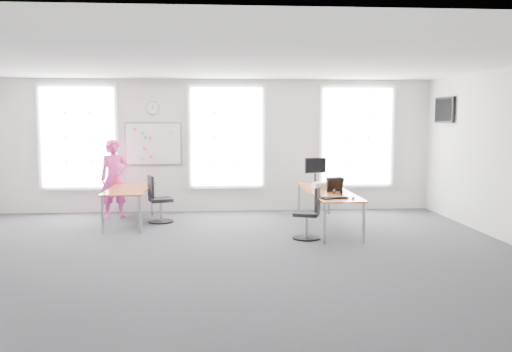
{
  "coord_description": "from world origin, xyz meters",
  "views": [
    {
      "loc": [
        0.05,
        -8.34,
        2.12
      ],
      "look_at": [
        0.76,
        1.2,
        1.1
      ],
      "focal_mm": 38.0,
      "sensor_mm": 36.0,
      "label": 1
    }
  ],
  "objects": [
    {
      "name": "floor",
      "position": [
        0.0,
        0.0,
        0.0
      ],
      "size": [
        10.0,
        10.0,
        0.0
      ],
      "primitive_type": "plane",
      "color": "#26262B",
      "rests_on": "ground"
    },
    {
      "name": "ceiling",
      "position": [
        0.0,
        0.0,
        3.0
      ],
      "size": [
        10.0,
        10.0,
        0.0
      ],
      "primitive_type": "plane",
      "rotation": [
        3.14,
        0.0,
        0.0
      ],
      "color": "white",
      "rests_on": "ground"
    },
    {
      "name": "wall_back",
      "position": [
        0.0,
        4.0,
        1.5
      ],
      "size": [
        10.0,
        0.0,
        10.0
      ],
      "primitive_type": "plane",
      "rotation": [
        1.57,
        0.0,
        0.0
      ],
      "color": "silver",
      "rests_on": "ground"
    },
    {
      "name": "wall_front",
      "position": [
        0.0,
        -4.0,
        1.5
      ],
      "size": [
        10.0,
        0.0,
        10.0
      ],
      "primitive_type": "plane",
      "rotation": [
        -1.57,
        0.0,
        0.0
      ],
      "color": "silver",
      "rests_on": "ground"
    },
    {
      "name": "window_left",
      "position": [
        -3.0,
        3.97,
        1.7
      ],
      "size": [
        1.6,
        0.06,
        2.2
      ],
      "primitive_type": "cube",
      "color": "silver",
      "rests_on": "wall_back"
    },
    {
      "name": "window_mid",
      "position": [
        0.3,
        3.97,
        1.7
      ],
      "size": [
        1.6,
        0.06,
        2.2
      ],
      "primitive_type": "cube",
      "color": "silver",
      "rests_on": "wall_back"
    },
    {
      "name": "window_right",
      "position": [
        3.3,
        3.97,
        1.7
      ],
      "size": [
        1.6,
        0.06,
        2.2
      ],
      "primitive_type": "cube",
      "color": "silver",
      "rests_on": "wall_back"
    },
    {
      "name": "desk_right",
      "position": [
        2.22,
        2.01,
        0.68
      ],
      "size": [
        0.79,
        2.97,
        0.72
      ],
      "color": "#BB5E1F",
      "rests_on": "ground"
    },
    {
      "name": "desk_left",
      "position": [
        -1.7,
        2.6,
        0.67
      ],
      "size": [
        0.8,
        1.99,
        0.73
      ],
      "color": "#BB5E1F",
      "rests_on": "ground"
    },
    {
      "name": "chair_right",
      "position": [
        1.69,
        0.96,
        0.41
      ],
      "size": [
        0.53,
        0.53,
        0.93
      ],
      "rotation": [
        0.0,
        0.0,
        -1.9
      ],
      "color": "black",
      "rests_on": "ground"
    },
    {
      "name": "chair_left",
      "position": [
        -1.14,
        2.69,
        0.42
      ],
      "size": [
        0.55,
        0.55,
        0.97
      ],
      "rotation": [
        0.0,
        0.0,
        1.89
      ],
      "color": "black",
      "rests_on": "ground"
    },
    {
      "name": "person",
      "position": [
        -2.12,
        3.36,
        0.84
      ],
      "size": [
        0.72,
        0.6,
        1.67
      ],
      "primitive_type": "imported",
      "rotation": [
        0.0,
        0.0,
        0.39
      ],
      "color": "#D22F8A",
      "rests_on": "ground"
    },
    {
      "name": "whiteboard",
      "position": [
        -1.35,
        3.97,
        1.55
      ],
      "size": [
        1.2,
        0.03,
        0.9
      ],
      "primitive_type": "cube",
      "color": "white",
      "rests_on": "wall_back"
    },
    {
      "name": "wall_clock",
      "position": [
        -1.35,
        3.97,
        2.35
      ],
      "size": [
        0.3,
        0.04,
        0.3
      ],
      "primitive_type": "cylinder",
      "rotation": [
        1.57,
        0.0,
        0.0
      ],
      "color": "gray",
      "rests_on": "wall_back"
    },
    {
      "name": "tv",
      "position": [
        4.95,
        3.0,
        2.3
      ],
      "size": [
        0.06,
        0.9,
        0.55
      ],
      "primitive_type": "cube",
      "color": "black",
      "rests_on": "wall_right"
    },
    {
      "name": "keyboard",
      "position": [
        2.12,
        0.92,
        0.73
      ],
      "size": [
        0.5,
        0.3,
        0.02
      ],
      "primitive_type": "cube",
      "rotation": [
        0.0,
        0.0,
        0.31
      ],
      "color": "black",
      "rests_on": "desk_right"
    },
    {
      "name": "mouse",
      "position": [
        2.43,
        0.83,
        0.74
      ],
      "size": [
        0.08,
        0.11,
        0.04
      ],
      "primitive_type": "ellipsoid",
      "rotation": [
        0.0,
        0.0,
        -0.17
      ],
      "color": "black",
      "rests_on": "desk_right"
    },
    {
      "name": "lens_cap",
      "position": [
        2.33,
        1.29,
        0.73
      ],
      "size": [
        0.07,
        0.07,
        0.01
      ],
      "primitive_type": "cylinder",
      "rotation": [
        0.0,
        0.0,
        -0.09
      ],
      "color": "black",
      "rests_on": "desk_right"
    },
    {
      "name": "headphones",
      "position": [
        2.31,
        1.52,
        0.77
      ],
      "size": [
        0.17,
        0.09,
        0.1
      ],
      "rotation": [
        0.0,
        0.0,
        -0.33
      ],
      "color": "black",
      "rests_on": "desk_right"
    },
    {
      "name": "laptop_sleeve",
      "position": [
        2.31,
        1.77,
        0.86
      ],
      "size": [
        0.35,
        0.29,
        0.28
      ],
      "rotation": [
        0.0,
        0.0,
        0.33
      ],
      "color": "black",
      "rests_on": "desk_right"
    },
    {
      "name": "paper_stack",
      "position": [
        2.16,
        2.29,
        0.78
      ],
      "size": [
        0.38,
        0.3,
        0.12
      ],
      "primitive_type": "cube",
      "rotation": [
        0.0,
        0.0,
        0.15
      ],
      "color": "beige",
      "rests_on": "desk_right"
    },
    {
      "name": "monitor",
      "position": [
        2.19,
        3.17,
        1.05
      ],
      "size": [
        0.48,
        0.2,
        0.55
      ],
      "rotation": [
        0.0,
        0.0,
        0.29
      ],
      "color": "black",
      "rests_on": "desk_right"
    }
  ]
}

